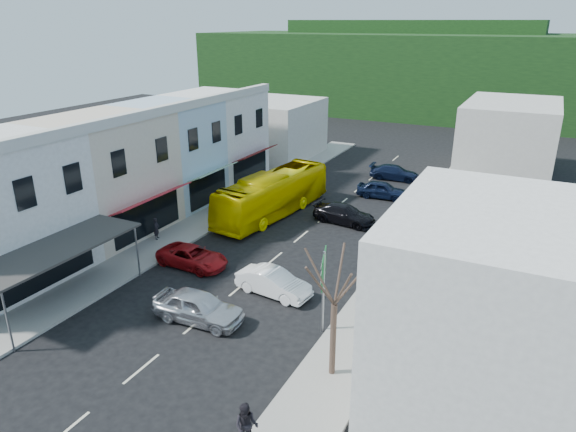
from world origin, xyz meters
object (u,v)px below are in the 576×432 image
object	(u,v)px
car_silver	(198,308)
traffic_signal	(459,145)
direction_sign	(323,293)
street_tree	(334,305)
pedestrian_left	(156,227)
pedestrian_right	(246,427)
bus	(273,195)
car_white	(274,283)
car_red	(192,256)

from	to	relation	value
car_silver	traffic_signal	size ratio (longest dim) A/B	0.86
direction_sign	street_tree	bearing A→B (deg)	-77.85
pedestrian_left	pedestrian_right	world-z (taller)	same
bus	pedestrian_right	size ratio (longest dim) A/B	6.82
pedestrian_right	traffic_signal	xyz separation A→B (m)	(0.30, 39.91, 1.55)
car_silver	street_tree	bearing A→B (deg)	-100.36
car_silver	pedestrian_right	world-z (taller)	pedestrian_right
car_white	traffic_signal	bearing A→B (deg)	-2.06
pedestrian_right	pedestrian_left	bearing A→B (deg)	120.85
pedestrian_left	street_tree	bearing A→B (deg)	-138.17
direction_sign	car_silver	bearing A→B (deg)	179.66
traffic_signal	car_red	bearing A→B (deg)	55.27
car_white	street_tree	xyz separation A→B (m)	(5.39, -4.95, 2.69)
street_tree	traffic_signal	world-z (taller)	street_tree
pedestrian_left	traffic_signal	size ratio (longest dim) A/B	0.33
car_silver	pedestrian_right	bearing A→B (deg)	-136.30
pedestrian_left	direction_sign	bearing A→B (deg)	-131.29
car_silver	pedestrian_right	distance (m)	8.70
car_silver	direction_sign	world-z (taller)	direction_sign
direction_sign	street_tree	distance (m)	3.49
street_tree	car_silver	bearing A→B (deg)	172.58
bus	direction_sign	bearing A→B (deg)	-47.03
car_silver	direction_sign	xyz separation A→B (m)	(5.82, 1.84, 1.40)
direction_sign	pedestrian_right	bearing A→B (deg)	-104.23
street_tree	pedestrian_right	bearing A→B (deg)	-102.69
car_silver	traffic_signal	xyz separation A→B (m)	(6.62, 33.94, 1.85)
direction_sign	bus	bearing A→B (deg)	108.60
traffic_signal	pedestrian_right	bearing A→B (deg)	74.69
bus	pedestrian_left	bearing A→B (deg)	-113.79
pedestrian_right	street_tree	size ratio (longest dim) A/B	0.25
pedestrian_right	street_tree	distance (m)	5.66
car_red	traffic_signal	xyz separation A→B (m)	(10.52, 29.14, 1.85)
car_silver	street_tree	world-z (taller)	street_tree
pedestrian_right	street_tree	world-z (taller)	street_tree
car_white	street_tree	size ratio (longest dim) A/B	0.65
bus	traffic_signal	distance (m)	21.83
direction_sign	street_tree	world-z (taller)	street_tree
pedestrian_left	car_silver	bearing A→B (deg)	-151.22
car_red	direction_sign	distance (m)	10.25
pedestrian_left	street_tree	distance (m)	17.77
pedestrian_right	direction_sign	xyz separation A→B (m)	(-0.50, 7.81, 1.10)
bus	car_red	distance (m)	9.98
bus	street_tree	world-z (taller)	street_tree
pedestrian_right	traffic_signal	bearing A→B (deg)	71.57
traffic_signal	pedestrian_left	bearing A→B (deg)	46.21
car_white	pedestrian_right	bearing A→B (deg)	-150.21
car_silver	car_red	bearing A→B (deg)	36.12
bus	traffic_signal	size ratio (longest dim) A/B	2.27
street_tree	traffic_signal	distance (m)	34.93
pedestrian_left	traffic_signal	distance (m)	30.99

